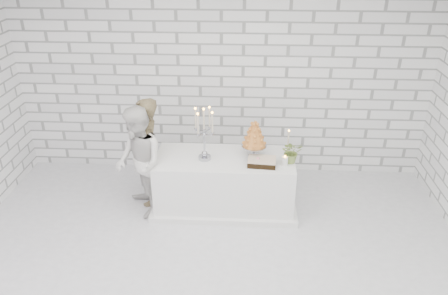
% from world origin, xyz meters
% --- Properties ---
extents(ground, '(6.00, 5.00, 0.01)m').
position_xyz_m(ground, '(0.00, 0.00, 0.00)').
color(ground, silver).
rests_on(ground, ground).
extents(wall_back, '(6.00, 0.01, 3.00)m').
position_xyz_m(wall_back, '(0.00, 2.50, 1.50)').
color(wall_back, white).
rests_on(wall_back, ground).
extents(cake_table, '(1.80, 0.80, 0.75)m').
position_xyz_m(cake_table, '(0.11, 1.43, 0.38)').
color(cake_table, white).
rests_on(cake_table, ground).
extents(groom, '(0.47, 0.61, 1.50)m').
position_xyz_m(groom, '(-0.93, 1.52, 0.75)').
color(groom, '#3F3422').
rests_on(groom, ground).
extents(bride, '(0.83, 0.90, 1.49)m').
position_xyz_m(bride, '(-0.98, 1.25, 0.74)').
color(bride, silver).
rests_on(bride, ground).
extents(candelabra, '(0.36, 0.36, 0.71)m').
position_xyz_m(candelabra, '(-0.15, 1.38, 1.10)').
color(candelabra, '#A0A0AA').
rests_on(candelabra, cake_table).
extents(croquembouche, '(0.39, 0.39, 0.51)m').
position_xyz_m(croquembouche, '(0.48, 1.50, 1.01)').
color(croquembouche, '#B86726').
rests_on(croquembouche, cake_table).
extents(chocolate_cake, '(0.37, 0.28, 0.08)m').
position_xyz_m(chocolate_cake, '(0.58, 1.27, 0.79)').
color(chocolate_cake, black).
rests_on(chocolate_cake, cake_table).
extents(pillar_candle, '(0.09, 0.09, 0.12)m').
position_xyz_m(pillar_candle, '(0.87, 1.27, 0.81)').
color(pillar_candle, white).
rests_on(pillar_candle, cake_table).
extents(extra_taper, '(0.07, 0.07, 0.32)m').
position_xyz_m(extra_taper, '(0.93, 1.60, 0.91)').
color(extra_taper, beige).
rests_on(extra_taper, cake_table).
extents(flowers, '(0.29, 0.26, 0.29)m').
position_xyz_m(flowers, '(0.96, 1.36, 0.90)').
color(flowers, '#5A7F38').
rests_on(flowers, cake_table).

